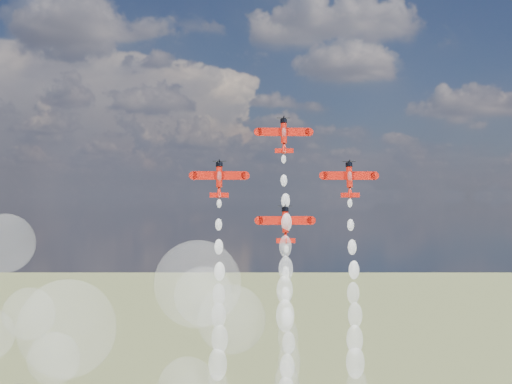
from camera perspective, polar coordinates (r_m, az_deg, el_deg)
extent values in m
cylinder|color=red|center=(151.98, 2.24, 4.77)|extent=(1.25, 2.19, 4.81)
cylinder|color=black|center=(152.73, 2.22, 5.67)|extent=(1.43, 1.59, 1.17)
cube|color=red|center=(152.36, 2.23, 4.83)|extent=(10.92, 0.56, 1.79)
cube|color=white|center=(152.26, 1.11, 4.82)|extent=(4.30, 0.13, 0.49)
cube|color=white|center=(152.72, 3.33, 4.81)|extent=(4.30, 0.13, 0.49)
cube|color=red|center=(150.72, 2.27, 3.32)|extent=(3.94, 0.31, 0.99)
cube|color=red|center=(150.03, 2.29, 3.32)|extent=(0.13, 1.73, 1.45)
ellipsoid|color=silver|center=(151.49, 2.25, 4.79)|extent=(0.98, 1.32, 2.35)
cone|color=red|center=(151.00, 2.26, 3.57)|extent=(1.25, 1.71, 2.54)
cylinder|color=red|center=(148.98, -2.96, 1.26)|extent=(1.25, 2.19, 4.81)
cylinder|color=black|center=(149.59, -2.96, 2.19)|extent=(1.43, 1.59, 1.17)
cube|color=red|center=(149.35, -2.96, 1.33)|extent=(10.92, 0.56, 1.79)
cube|color=white|center=(149.52, -4.09, 1.32)|extent=(4.30, 0.13, 0.49)
cube|color=white|center=(149.45, -1.83, 1.32)|extent=(4.30, 0.13, 0.49)
cube|color=red|center=(147.96, -2.97, -0.25)|extent=(3.94, 0.31, 0.99)
cube|color=red|center=(147.26, -2.97, -0.26)|extent=(0.13, 1.73, 1.45)
ellipsoid|color=silver|center=(148.48, -2.96, 1.27)|extent=(0.98, 1.32, 2.35)
cone|color=red|center=(148.20, -2.96, 0.01)|extent=(1.25, 1.71, 2.54)
cylinder|color=red|center=(151.17, 7.48, 1.23)|extent=(1.25, 2.19, 4.81)
cylinder|color=black|center=(151.77, 7.45, 2.15)|extent=(1.43, 1.59, 1.17)
cube|color=red|center=(151.53, 7.46, 1.31)|extent=(10.92, 0.56, 1.79)
cube|color=white|center=(151.16, 6.35, 1.30)|extent=(4.30, 0.13, 0.49)
cube|color=white|center=(152.16, 8.55, 1.29)|extent=(4.30, 0.13, 0.49)
cube|color=red|center=(150.16, 7.55, -0.25)|extent=(3.94, 0.31, 0.99)
cube|color=red|center=(149.48, 7.59, -0.26)|extent=(0.13, 1.73, 1.45)
ellipsoid|color=silver|center=(150.68, 7.51, 1.25)|extent=(0.98, 1.32, 2.35)
cone|color=red|center=(150.40, 7.53, 0.01)|extent=(1.25, 1.71, 2.54)
cylinder|color=red|center=(147.51, 2.36, -2.37)|extent=(1.25, 2.19, 4.81)
cylinder|color=black|center=(147.96, 2.34, -1.42)|extent=(1.43, 1.59, 1.17)
cube|color=red|center=(147.86, 2.35, -2.29)|extent=(10.92, 0.56, 1.79)
cube|color=white|center=(147.76, 1.20, -2.30)|extent=(4.30, 0.13, 0.49)
cube|color=white|center=(148.24, 3.49, -2.29)|extent=(4.30, 0.13, 0.49)
cube|color=red|center=(146.74, 2.39, -3.91)|extent=(3.94, 0.31, 0.99)
cube|color=red|center=(146.05, 2.41, -3.94)|extent=(0.13, 1.73, 1.45)
ellipsoid|color=silver|center=(147.01, 2.38, -2.37)|extent=(0.98, 1.32, 2.35)
cone|color=red|center=(146.93, 2.38, -3.64)|extent=(1.25, 1.71, 2.54)
sphere|color=white|center=(150.50, 2.23, 2.64)|extent=(1.02, 1.02, 1.01)
sphere|color=white|center=(149.08, 2.24, 0.93)|extent=(1.40, 1.40, 1.40)
sphere|color=white|center=(148.48, 2.38, -0.72)|extent=(1.78, 1.78, 1.78)
sphere|color=white|center=(147.32, 2.46, -2.45)|extent=(2.16, 2.16, 2.16)
sphere|color=white|center=(146.90, 2.36, -4.37)|extent=(2.55, 2.55, 2.55)
sphere|color=white|center=(146.24, 2.40, -6.18)|extent=(2.93, 2.93, 2.93)
sphere|color=white|center=(145.80, 2.31, -7.84)|extent=(3.31, 3.32, 3.31)
sphere|color=white|center=(145.01, 2.35, -9.87)|extent=(3.70, 3.70, 3.70)
sphere|color=white|center=(145.70, 2.57, -11.53)|extent=(4.08, 4.08, 4.08)
sphere|color=white|center=(145.96, 2.68, -13.44)|extent=(4.46, 4.46, 4.47)
sphere|color=white|center=(144.95, 2.49, -15.06)|extent=(4.85, 4.85, 4.85)
sphere|color=white|center=(147.81, -2.97, -0.92)|extent=(1.02, 1.02, 1.01)
sphere|color=white|center=(147.04, -3.01, -2.62)|extent=(1.40, 1.40, 1.40)
sphere|color=white|center=(146.32, -2.99, -4.40)|extent=(1.78, 1.78, 1.78)
sphere|color=white|center=(145.85, -2.93, -6.36)|extent=(2.16, 2.16, 2.16)
sphere|color=white|center=(145.02, -2.99, -8.21)|extent=(2.55, 2.55, 2.55)
sphere|color=white|center=(144.69, -3.01, -9.84)|extent=(2.93, 2.93, 2.93)
sphere|color=white|center=(144.96, -2.92, -11.65)|extent=(3.31, 3.32, 3.31)
sphere|color=white|center=(145.21, -3.08, -13.59)|extent=(3.70, 3.70, 3.70)
sphere|color=white|center=(149.82, 7.52, -0.89)|extent=(1.02, 1.02, 1.01)
sphere|color=white|center=(149.12, 7.58, -2.64)|extent=(1.40, 1.40, 1.40)
sphere|color=white|center=(148.22, 7.70, -4.40)|extent=(1.78, 1.78, 1.78)
sphere|color=white|center=(147.97, 7.84, -6.20)|extent=(2.16, 2.16, 2.16)
sphere|color=white|center=(147.51, 7.78, -8.02)|extent=(2.55, 2.55, 2.55)
sphere|color=white|center=(147.22, 7.93, -9.73)|extent=(2.93, 2.93, 2.93)
sphere|color=white|center=(146.86, 7.90, -11.61)|extent=(3.32, 3.32, 3.31)
sphere|color=white|center=(146.97, 7.95, -13.34)|extent=(3.70, 3.70, 3.70)
sphere|color=white|center=(146.62, 2.45, -4.56)|extent=(1.02, 1.02, 1.01)
sphere|color=white|center=(146.12, 2.40, -6.44)|extent=(1.40, 1.40, 1.40)
sphere|color=white|center=(145.72, 2.40, -8.20)|extent=(1.78, 1.78, 1.78)
sphere|color=white|center=(145.40, 2.51, -9.96)|extent=(2.16, 2.16, 2.16)
sphere|color=white|center=(145.31, 2.63, -11.95)|extent=(2.55, 2.55, 2.55)
sphere|color=white|center=(145.07, 2.51, -13.80)|extent=(2.93, 2.93, 2.93)
sphere|color=white|center=(155.26, -17.70, -9.26)|extent=(10.73, 10.73, 10.73)
sphere|color=white|center=(165.30, -4.22, -8.29)|extent=(13.61, 13.61, 13.61)
sphere|color=white|center=(143.94, -4.70, -7.33)|extent=(17.53, 17.53, 17.53)
sphere|color=white|center=(151.84, -1.98, -10.14)|extent=(14.44, 14.44, 14.44)
sphere|color=white|center=(150.12, -14.87, -10.50)|extent=(19.67, 19.67, 19.67)
sphere|color=white|center=(151.77, -19.42, -3.88)|extent=(11.84, 11.84, 11.84)
sphere|color=white|center=(173.15, -15.87, -12.69)|extent=(11.91, 11.91, 11.91)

